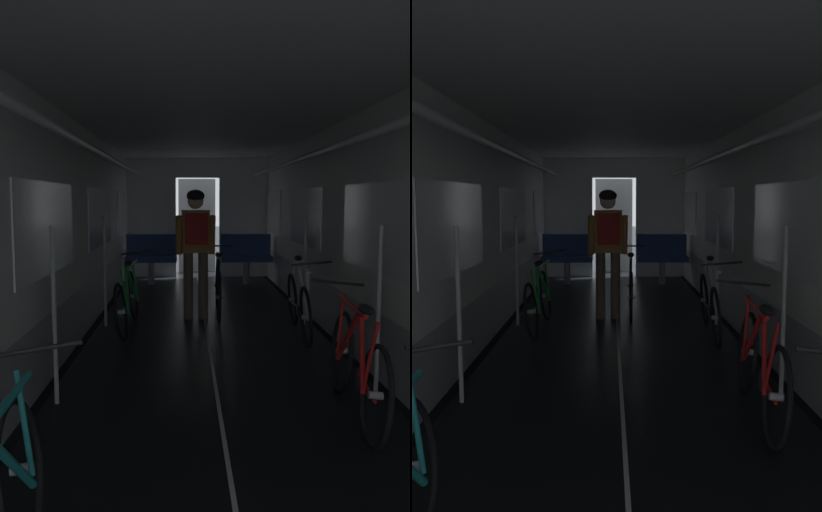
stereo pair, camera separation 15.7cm
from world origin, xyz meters
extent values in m
cube|color=black|center=(-1.41, 3.25, 0.00)|extent=(0.08, 11.50, 0.01)
cube|color=black|center=(1.41, 3.25, 0.00)|extent=(0.08, 11.50, 0.01)
cube|color=beige|center=(0.00, 3.25, 0.00)|extent=(0.03, 11.27, 0.00)
cube|color=#9EA0A5|center=(-1.51, 3.25, 0.30)|extent=(0.12, 11.50, 0.60)
cube|color=white|center=(-1.51, 3.25, 1.53)|extent=(0.12, 11.50, 1.85)
cube|color=white|center=(-1.45, 2.67, 1.35)|extent=(0.02, 1.90, 0.80)
cube|color=white|center=(-1.45, 5.55, 1.35)|extent=(0.02, 1.90, 0.80)
cube|color=white|center=(-1.45, 8.42, 1.35)|extent=(0.02, 1.90, 0.80)
cube|color=yellow|center=(-1.45, 2.93, 1.35)|extent=(0.01, 0.20, 0.28)
cylinder|color=white|center=(-1.17, 3.25, 2.10)|extent=(0.07, 11.04, 0.07)
cylinder|color=#B7BABF|center=(-1.27, 2.10, 0.70)|extent=(0.04, 0.04, 1.40)
cylinder|color=#B7BABF|center=(-1.27, 4.70, 0.70)|extent=(0.04, 0.04, 1.40)
cube|color=#9EA0A5|center=(1.51, 3.25, 0.30)|extent=(0.12, 11.50, 0.60)
cube|color=white|center=(1.51, 3.25, 1.53)|extent=(0.12, 11.50, 1.85)
cube|color=white|center=(1.45, 2.67, 1.35)|extent=(0.02, 1.90, 0.80)
cube|color=white|center=(1.45, 5.55, 1.35)|extent=(0.02, 1.90, 0.80)
cube|color=white|center=(1.45, 8.42, 1.35)|extent=(0.02, 1.90, 0.80)
cube|color=yellow|center=(1.45, 2.86, 1.35)|extent=(0.01, 0.20, 0.28)
cylinder|color=white|center=(1.17, 3.25, 2.10)|extent=(0.07, 11.04, 0.07)
cylinder|color=#B7BABF|center=(1.27, 2.10, 0.70)|extent=(0.04, 0.04, 1.40)
cylinder|color=#B7BABF|center=(1.27, 4.70, 0.70)|extent=(0.04, 0.04, 1.40)
cube|color=white|center=(-0.95, 9.06, 1.23)|extent=(1.00, 0.12, 2.45)
cube|color=white|center=(0.95, 9.06, 1.23)|extent=(1.00, 0.12, 2.45)
cube|color=white|center=(0.00, 9.06, 2.25)|extent=(0.90, 0.12, 0.40)
cube|color=#4C4F54|center=(0.00, 9.76, 1.03)|extent=(0.81, 0.04, 2.05)
cube|color=silver|center=(0.00, 3.25, 2.51)|extent=(3.14, 11.62, 0.12)
cylinder|color=gray|center=(-0.90, 8.00, 0.22)|extent=(0.12, 0.12, 0.44)
cube|color=#2D4784|center=(-0.90, 8.00, 0.49)|extent=(0.96, 0.44, 0.10)
cube|color=#2D4784|center=(-0.90, 8.19, 0.74)|extent=(0.96, 0.08, 0.40)
torus|color=gray|center=(-1.33, 8.22, 0.94)|extent=(0.14, 0.14, 0.02)
cylinder|color=gray|center=(0.90, 8.00, 0.22)|extent=(0.12, 0.12, 0.44)
cube|color=#2D4784|center=(0.90, 8.00, 0.49)|extent=(0.96, 0.44, 0.10)
cube|color=#2D4784|center=(0.90, 8.19, 0.74)|extent=(0.96, 0.08, 0.40)
torus|color=gray|center=(0.47, 8.22, 0.94)|extent=(0.14, 0.14, 0.02)
torus|color=black|center=(-1.04, 0.44, 0.33)|extent=(0.16, 0.67, 0.67)
cylinder|color=#B2B2B7|center=(-1.04, 0.44, 0.33)|extent=(0.10, 0.05, 0.06)
cylinder|color=teal|center=(-1.00, 0.41, 0.57)|extent=(0.10, 0.09, 0.49)
cylinder|color=black|center=(-0.95, 0.43, 0.91)|extent=(0.44, 0.04, 0.09)
torus|color=black|center=(0.98, 1.31, 0.33)|extent=(0.15, 0.68, 0.67)
cylinder|color=#B2B2B7|center=(0.98, 1.31, 0.33)|extent=(0.10, 0.06, 0.06)
torus|color=black|center=(1.05, 2.33, 0.33)|extent=(0.15, 0.68, 0.67)
cylinder|color=#B2B2B7|center=(1.05, 2.33, 0.33)|extent=(0.10, 0.06, 0.06)
cylinder|color=red|center=(1.01, 2.01, 0.55)|extent=(0.05, 0.54, 0.56)
cylinder|color=red|center=(0.98, 1.60, 0.55)|extent=(0.11, 0.34, 0.55)
cylinder|color=red|center=(0.97, 1.86, 0.82)|extent=(0.10, 0.82, 0.04)
cylinder|color=red|center=(0.96, 1.38, 0.58)|extent=(0.06, 0.17, 0.49)
cylinder|color=red|center=(1.00, 1.53, 0.31)|extent=(0.06, 0.45, 0.07)
cylinder|color=red|center=(1.03, 2.30, 0.58)|extent=(0.08, 0.09, 0.49)
cylinder|color=black|center=(1.01, 1.76, 0.29)|extent=(0.04, 0.17, 0.17)
ellipsoid|color=black|center=(0.94, 1.43, 0.88)|extent=(0.11, 0.25, 0.07)
cylinder|color=black|center=(1.00, 2.32, 0.92)|extent=(0.44, 0.06, 0.06)
torus|color=black|center=(-0.99, 3.97, 0.33)|extent=(0.14, 0.67, 0.67)
cylinder|color=#B2B2B7|center=(-0.99, 3.97, 0.33)|extent=(0.10, 0.05, 0.06)
torus|color=black|center=(-0.95, 4.99, 0.33)|extent=(0.14, 0.67, 0.67)
cylinder|color=#B2B2B7|center=(-0.95, 4.99, 0.33)|extent=(0.10, 0.05, 0.06)
cylinder|color=#1E8438|center=(-0.94, 4.67, 0.55)|extent=(0.13, 0.54, 0.56)
cylinder|color=#1E8438|center=(-0.95, 4.26, 0.55)|extent=(0.10, 0.34, 0.55)
cylinder|color=#1E8438|center=(-0.91, 4.52, 0.81)|extent=(0.06, 0.82, 0.04)
cylinder|color=#1E8438|center=(-0.95, 4.04, 0.57)|extent=(0.09, 0.16, 0.49)
cylinder|color=#1E8438|center=(-0.98, 4.20, 0.31)|extent=(0.04, 0.45, 0.07)
cylinder|color=#1E8438|center=(-0.92, 4.96, 0.57)|extent=(0.09, 0.09, 0.49)
cylinder|color=black|center=(-0.98, 4.42, 0.29)|extent=(0.04, 0.17, 0.17)
ellipsoid|color=black|center=(-0.91, 4.09, 0.87)|extent=(0.10, 0.24, 0.07)
cylinder|color=black|center=(-0.88, 4.98, 0.91)|extent=(0.44, 0.04, 0.08)
torus|color=black|center=(1.11, 4.65, 0.33)|extent=(0.13, 0.67, 0.67)
cylinder|color=#B2B2B7|center=(1.11, 4.65, 0.33)|extent=(0.10, 0.06, 0.06)
torus|color=black|center=(1.05, 3.63, 0.33)|extent=(0.13, 0.67, 0.67)
cylinder|color=#B2B2B7|center=(1.05, 3.63, 0.33)|extent=(0.10, 0.06, 0.06)
cylinder|color=silver|center=(1.08, 3.94, 0.55)|extent=(0.06, 0.54, 0.56)
cylinder|color=silver|center=(1.11, 4.35, 0.55)|extent=(0.10, 0.34, 0.55)
cylinder|color=silver|center=(1.12, 4.10, 0.82)|extent=(0.08, 0.82, 0.04)
cylinder|color=silver|center=(1.12, 4.58, 0.58)|extent=(0.06, 0.17, 0.49)
cylinder|color=silver|center=(1.09, 4.42, 0.31)|extent=(0.06, 0.45, 0.07)
cylinder|color=silver|center=(1.07, 3.66, 0.58)|extent=(0.07, 0.09, 0.49)
cylinder|color=black|center=(1.08, 4.20, 0.29)|extent=(0.04, 0.17, 0.17)
ellipsoid|color=black|center=(1.14, 4.52, 0.88)|extent=(0.11, 0.25, 0.07)
cylinder|color=black|center=(1.10, 3.64, 0.92)|extent=(0.44, 0.05, 0.06)
cylinder|color=brown|center=(-0.22, 5.07, 0.45)|extent=(0.13, 0.13, 0.90)
cylinder|color=brown|center=(-0.02, 5.08, 0.45)|extent=(0.13, 0.13, 0.90)
cube|color=olive|center=(-0.12, 5.07, 1.18)|extent=(0.37, 0.24, 0.56)
cylinder|color=olive|center=(-0.34, 5.08, 1.13)|extent=(0.10, 0.20, 0.53)
cylinder|color=olive|center=(0.10, 5.11, 1.13)|extent=(0.10, 0.20, 0.53)
sphere|color=beige|center=(-0.12, 5.07, 1.58)|extent=(0.21, 0.21, 0.21)
ellipsoid|color=black|center=(-0.12, 5.07, 1.65)|extent=(0.26, 0.29, 0.16)
cube|color=maroon|center=(-0.11, 4.90, 1.22)|extent=(0.29, 0.18, 0.40)
torus|color=black|center=(0.18, 4.81, 0.33)|extent=(0.06, 0.67, 0.67)
cylinder|color=#B2B2B7|center=(0.18, 4.81, 0.33)|extent=(0.09, 0.05, 0.05)
torus|color=black|center=(0.21, 5.83, 0.33)|extent=(0.06, 0.67, 0.67)
cylinder|color=#B2B2B7|center=(0.21, 5.83, 0.33)|extent=(0.09, 0.05, 0.05)
cylinder|color=black|center=(0.20, 5.52, 0.55)|extent=(0.05, 0.54, 0.56)
cylinder|color=black|center=(0.19, 5.11, 0.55)|extent=(0.05, 0.34, 0.55)
cylinder|color=black|center=(0.19, 5.36, 0.82)|extent=(0.06, 0.82, 0.03)
cylinder|color=black|center=(0.18, 4.88, 0.58)|extent=(0.03, 0.16, 0.49)
cylinder|color=black|center=(0.19, 5.04, 0.31)|extent=(0.04, 0.45, 0.07)
cylinder|color=black|center=(0.21, 5.80, 0.58)|extent=(0.04, 0.09, 0.49)
cylinder|color=black|center=(0.20, 5.26, 0.29)|extent=(0.02, 0.17, 0.17)
ellipsoid|color=black|center=(0.18, 4.93, 0.88)|extent=(0.10, 0.24, 0.06)
cylinder|color=black|center=(0.21, 5.82, 0.92)|extent=(0.44, 0.04, 0.03)
camera|label=1|loc=(-0.25, -1.98, 1.60)|focal=37.33mm
camera|label=2|loc=(-0.10, -1.98, 1.60)|focal=37.33mm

